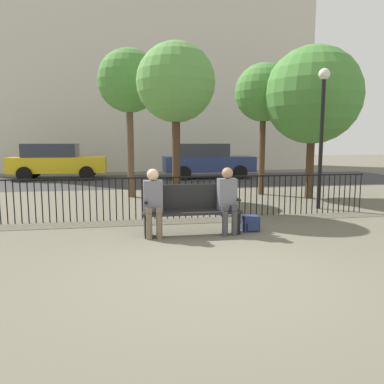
{
  "coord_description": "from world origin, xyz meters",
  "views": [
    {
      "loc": [
        -1.17,
        -4.6,
        1.73
      ],
      "look_at": [
        0.0,
        2.12,
        0.8
      ],
      "focal_mm": 35.0,
      "sensor_mm": 36.0,
      "label": 1
    }
  ],
  "objects_px": {
    "park_bench": "(191,207)",
    "seated_person_0": "(153,199)",
    "parked_car_1": "(57,161)",
    "tree_3": "(313,96)",
    "backpack": "(251,223)",
    "tree_0": "(176,84)",
    "seated_person_1": "(228,197)",
    "tree_1": "(129,82)",
    "parked_car_0": "(206,160)",
    "tree_2": "(263,93)",
    "lamp_post": "(322,117)"
  },
  "relations": [
    {
      "from": "lamp_post",
      "to": "parked_car_1",
      "type": "distance_m",
      "value": 12.23
    },
    {
      "from": "seated_person_1",
      "to": "parked_car_1",
      "type": "height_order",
      "value": "parked_car_1"
    },
    {
      "from": "seated_person_0",
      "to": "tree_0",
      "type": "xyz_separation_m",
      "value": [
        0.77,
        2.63,
        2.43
      ]
    },
    {
      "from": "tree_0",
      "to": "tree_3",
      "type": "relative_size",
      "value": 0.91
    },
    {
      "from": "tree_1",
      "to": "lamp_post",
      "type": "xyz_separation_m",
      "value": [
        4.74,
        -2.92,
        -1.16
      ]
    },
    {
      "from": "seated_person_0",
      "to": "tree_0",
      "type": "distance_m",
      "value": 3.66
    },
    {
      "from": "lamp_post",
      "to": "parked_car_1",
      "type": "xyz_separation_m",
      "value": [
        -8.02,
        9.11,
        -1.49
      ]
    },
    {
      "from": "tree_0",
      "to": "parked_car_1",
      "type": "bearing_deg",
      "value": 116.88
    },
    {
      "from": "seated_person_1",
      "to": "tree_3",
      "type": "height_order",
      "value": "tree_3"
    },
    {
      "from": "seated_person_0",
      "to": "tree_1",
      "type": "height_order",
      "value": "tree_1"
    },
    {
      "from": "park_bench",
      "to": "tree_2",
      "type": "distance_m",
      "value": 6.36
    },
    {
      "from": "tree_0",
      "to": "parked_car_1",
      "type": "relative_size",
      "value": 0.98
    },
    {
      "from": "park_bench",
      "to": "backpack",
      "type": "bearing_deg",
      "value": -0.34
    },
    {
      "from": "seated_person_0",
      "to": "parked_car_0",
      "type": "xyz_separation_m",
      "value": [
        3.26,
        10.62,
        0.15
      ]
    },
    {
      "from": "seated_person_1",
      "to": "lamp_post",
      "type": "relative_size",
      "value": 0.35
    },
    {
      "from": "backpack",
      "to": "tree_3",
      "type": "bearing_deg",
      "value": 50.14
    },
    {
      "from": "backpack",
      "to": "tree_0",
      "type": "distance_m",
      "value": 4.05
    },
    {
      "from": "parked_car_0",
      "to": "park_bench",
      "type": "bearing_deg",
      "value": -103.61
    },
    {
      "from": "park_bench",
      "to": "seated_person_0",
      "type": "distance_m",
      "value": 0.76
    },
    {
      "from": "tree_1",
      "to": "tree_3",
      "type": "relative_size",
      "value": 1.0
    },
    {
      "from": "park_bench",
      "to": "tree_1",
      "type": "xyz_separation_m",
      "value": [
        -1.05,
        4.94,
        3.0
      ]
    },
    {
      "from": "parked_car_1",
      "to": "seated_person_0",
      "type": "bearing_deg",
      "value": -72.23
    },
    {
      "from": "seated_person_1",
      "to": "parked_car_0",
      "type": "height_order",
      "value": "parked_car_0"
    },
    {
      "from": "seated_person_1",
      "to": "lamp_post",
      "type": "bearing_deg",
      "value": 35.51
    },
    {
      "from": "seated_person_1",
      "to": "tree_0",
      "type": "height_order",
      "value": "tree_0"
    },
    {
      "from": "seated_person_1",
      "to": "tree_2",
      "type": "relative_size",
      "value": 0.3
    },
    {
      "from": "tree_3",
      "to": "backpack",
      "type": "bearing_deg",
      "value": -129.86
    },
    {
      "from": "park_bench",
      "to": "seated_person_1",
      "type": "height_order",
      "value": "seated_person_1"
    },
    {
      "from": "seated_person_1",
      "to": "tree_2",
      "type": "bearing_deg",
      "value": 63.15
    },
    {
      "from": "park_bench",
      "to": "parked_car_1",
      "type": "xyz_separation_m",
      "value": [
        -4.33,
        11.14,
        0.35
      ]
    },
    {
      "from": "park_bench",
      "to": "backpack",
      "type": "xyz_separation_m",
      "value": [
        1.17,
        -0.01,
        -0.35
      ]
    },
    {
      "from": "lamp_post",
      "to": "parked_car_0",
      "type": "bearing_deg",
      "value": 97.71
    },
    {
      "from": "parked_car_0",
      "to": "backpack",
      "type": "bearing_deg",
      "value": -97.45
    },
    {
      "from": "tree_1",
      "to": "backpack",
      "type": "bearing_deg",
      "value": -65.9
    },
    {
      "from": "backpack",
      "to": "tree_1",
      "type": "distance_m",
      "value": 6.38
    },
    {
      "from": "park_bench",
      "to": "seated_person_1",
      "type": "distance_m",
      "value": 0.71
    },
    {
      "from": "tree_0",
      "to": "seated_person_1",
      "type": "bearing_deg",
      "value": -76.83
    },
    {
      "from": "tree_2",
      "to": "tree_3",
      "type": "relative_size",
      "value": 0.93
    },
    {
      "from": "park_bench",
      "to": "parked_car_0",
      "type": "bearing_deg",
      "value": 76.39
    },
    {
      "from": "backpack",
      "to": "seated_person_1",
      "type": "bearing_deg",
      "value": -166.54
    },
    {
      "from": "park_bench",
      "to": "tree_0",
      "type": "height_order",
      "value": "tree_0"
    },
    {
      "from": "seated_person_0",
      "to": "parked_car_1",
      "type": "relative_size",
      "value": 0.3
    },
    {
      "from": "tree_3",
      "to": "tree_2",
      "type": "bearing_deg",
      "value": 136.87
    },
    {
      "from": "park_bench",
      "to": "tree_2",
      "type": "relative_size",
      "value": 0.44
    },
    {
      "from": "seated_person_0",
      "to": "parked_car_0",
      "type": "distance_m",
      "value": 11.11
    },
    {
      "from": "seated_person_0",
      "to": "tree_3",
      "type": "distance_m",
      "value": 6.75
    },
    {
      "from": "tree_1",
      "to": "seated_person_0",
      "type": "bearing_deg",
      "value": -86.28
    },
    {
      "from": "seated_person_1",
      "to": "parked_car_0",
      "type": "relative_size",
      "value": 0.3
    },
    {
      "from": "parked_car_1",
      "to": "lamp_post",
      "type": "bearing_deg",
      "value": -48.66
    },
    {
      "from": "parked_car_0",
      "to": "parked_car_1",
      "type": "height_order",
      "value": "same"
    }
  ]
}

